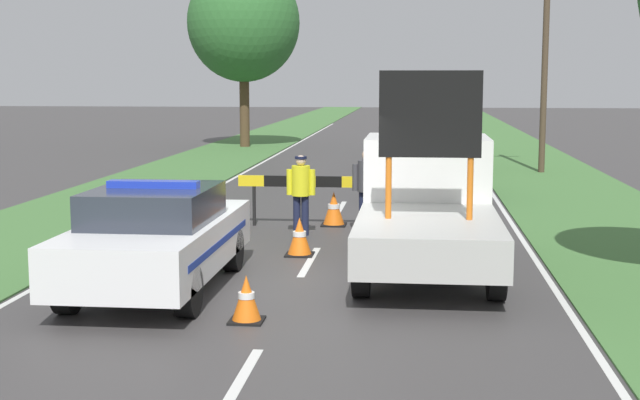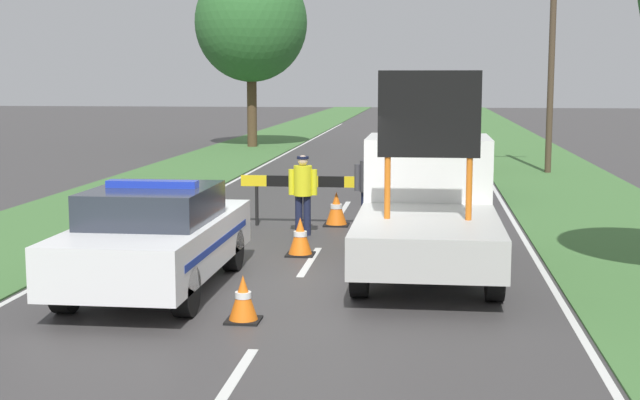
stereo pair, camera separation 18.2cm
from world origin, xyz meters
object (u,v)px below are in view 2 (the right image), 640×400
Objects in this scene: work_truck at (428,202)px; road_barrier at (318,185)px; traffic_cone_centre_front at (128,241)px; queued_car_suv_grey at (428,135)px; utility_pole at (552,50)px; police_officer at (303,188)px; traffic_cone_lane_edge at (243,299)px; traffic_cone_near_truck at (450,215)px; traffic_cone_behind_barrier at (336,209)px; police_car at (156,237)px; queued_car_hatch_blue at (436,165)px; queued_car_sedan_black at (424,144)px; traffic_cone_near_police at (300,237)px; pedestrian_civilian at (369,184)px; roadside_tree_near_right at (251,23)px.

work_truck reaches higher than road_barrier.
road_barrier is 4.53m from traffic_cone_centre_front.
road_barrier reaches higher than traffic_cone_centre_front.
utility_pole is (3.82, -6.32, 3.11)m from queued_car_suv_grey.
police_officer reaches higher than traffic_cone_lane_edge.
road_barrier is 2.74m from traffic_cone_near_truck.
utility_pole is at bearing 62.43° from traffic_cone_behind_barrier.
police_car is 11.59m from queued_car_hatch_blue.
queued_car_sedan_black is at bearing 92.83° from traffic_cone_near_truck.
traffic_cone_lane_edge is at bearing -93.18° from traffic_cone_behind_barrier.
traffic_cone_near_police is 8.46m from queued_car_hatch_blue.
queued_car_hatch_blue is at bearing 78.53° from traffic_cone_lane_edge.
queued_car_suv_grey is at bearing 76.25° from traffic_cone_centre_front.
pedestrian_civilian is at bearing 85.41° from queued_car_sedan_black.
pedestrian_civilian is 12.52m from queued_car_sedan_black.
queued_car_sedan_black is (4.96, 15.31, 0.58)m from traffic_cone_centre_front.
roadside_tree_near_right is (-5.48, 20.70, 4.53)m from road_barrier.
police_car reaches higher than traffic_cone_near_police.
queued_car_hatch_blue is 12.34m from queued_car_suv_grey.
work_truck is (3.87, 2.20, 0.26)m from police_car.
queued_car_suv_grey is (-0.43, 17.48, 0.50)m from traffic_cone_near_truck.
queued_car_suv_grey is (1.16, 18.05, -0.18)m from pedestrian_civilian.
police_car is 7.61× the size of traffic_cone_near_truck.
traffic_cone_behind_barrier reaches higher than traffic_cone_lane_edge.
traffic_cone_centre_front is (-3.96, -2.84, -0.69)m from pedestrian_civilian.
work_truck is 7.52× the size of traffic_cone_behind_barrier.
utility_pole reaches higher than queued_car_suv_grey.
road_barrier is 0.40× the size of roadside_tree_near_right.
pedestrian_civilian is at bearing -72.89° from roadside_tree_near_right.
road_barrier reaches higher than traffic_cone_near_police.
traffic_cone_behind_barrier is 11.81m from queued_car_sedan_black.
traffic_cone_behind_barrier is 0.16× the size of queued_car_sedan_black.
police_car is 7.69× the size of traffic_cone_lane_edge.
police_car is at bearing 136.18° from traffic_cone_lane_edge.
traffic_cone_near_police is at bearing 88.45° from traffic_cone_lane_edge.
roadside_tree_near_right is at bearing -22.96° from queued_car_suv_grey.
queued_car_hatch_blue is at bearing 70.89° from pedestrian_civilian.
road_barrier is 0.75× the size of queued_car_hatch_blue.
road_barrier is 13.02m from utility_pole.
traffic_cone_behind_barrier is (-0.73, 0.81, -0.62)m from pedestrian_civilian.
utility_pole reaches higher than traffic_cone_behind_barrier.
work_truck reaches higher than traffic_cone_centre_front.
work_truck is at bearing -63.42° from traffic_cone_behind_barrier.
work_truck is 3.61m from traffic_cone_near_truck.
roadside_tree_near_right reaches higher than traffic_cone_behind_barrier.
queued_car_hatch_blue is 18.10m from roadside_tree_near_right.
queued_car_suv_grey is at bearing 84.67° from traffic_cone_lane_edge.
traffic_cone_near_police is at bearing 93.78° from police_officer.
road_barrier is at bearing 144.57° from pedestrian_civilian.
roadside_tree_near_right is (-7.93, 15.61, 4.60)m from queued_car_hatch_blue.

